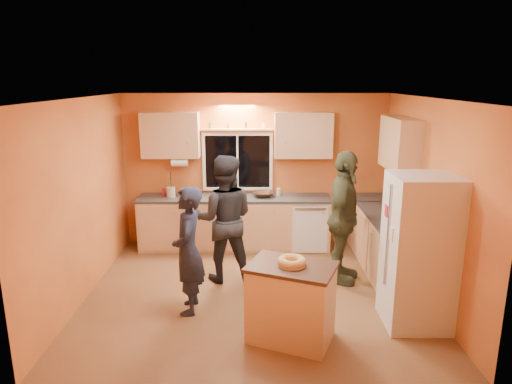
{
  "coord_description": "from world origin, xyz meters",
  "views": [
    {
      "loc": [
        0.01,
        -5.72,
        2.84
      ],
      "look_at": [
        0.01,
        0.4,
        1.31
      ],
      "focal_mm": 32.0,
      "sensor_mm": 36.0,
      "label": 1
    }
  ],
  "objects_px": {
    "refrigerator": "(419,252)",
    "person_right": "(343,218)",
    "person_left": "(188,251)",
    "person_center": "(224,219)",
    "island": "(291,302)"
  },
  "relations": [
    {
      "from": "refrigerator",
      "to": "person_left",
      "type": "bearing_deg",
      "value": 173.68
    },
    {
      "from": "island",
      "to": "person_center",
      "type": "distance_m",
      "value": 1.85
    },
    {
      "from": "refrigerator",
      "to": "person_right",
      "type": "xyz_separation_m",
      "value": [
        -0.66,
        1.17,
        0.04
      ]
    },
    {
      "from": "person_center",
      "to": "person_right",
      "type": "height_order",
      "value": "person_right"
    },
    {
      "from": "person_left",
      "to": "person_center",
      "type": "bearing_deg",
      "value": 155.53
    },
    {
      "from": "refrigerator",
      "to": "island",
      "type": "xyz_separation_m",
      "value": [
        -1.49,
        -0.35,
        -0.45
      ]
    },
    {
      "from": "refrigerator",
      "to": "person_right",
      "type": "distance_m",
      "value": 1.34
    },
    {
      "from": "refrigerator",
      "to": "person_right",
      "type": "bearing_deg",
      "value": 119.32
    },
    {
      "from": "refrigerator",
      "to": "person_left",
      "type": "height_order",
      "value": "refrigerator"
    },
    {
      "from": "island",
      "to": "person_right",
      "type": "distance_m",
      "value": 1.81
    },
    {
      "from": "island",
      "to": "person_right",
      "type": "relative_size",
      "value": 0.57
    },
    {
      "from": "island",
      "to": "person_center",
      "type": "height_order",
      "value": "person_center"
    },
    {
      "from": "person_left",
      "to": "person_center",
      "type": "xyz_separation_m",
      "value": [
        0.38,
        0.93,
        0.11
      ]
    },
    {
      "from": "island",
      "to": "person_right",
      "type": "height_order",
      "value": "person_right"
    },
    {
      "from": "person_center",
      "to": "person_right",
      "type": "xyz_separation_m",
      "value": [
        1.67,
        -0.07,
        0.03
      ]
    }
  ]
}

